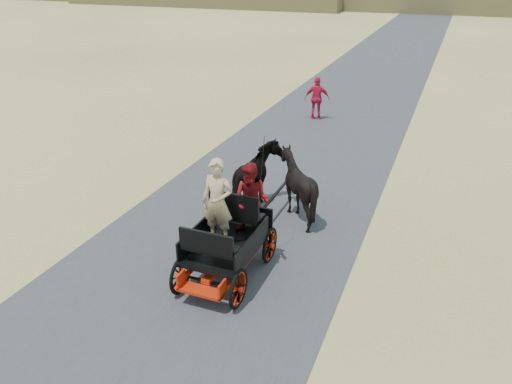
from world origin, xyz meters
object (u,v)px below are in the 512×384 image
at_px(carriage, 227,259).
at_px(horse_left, 256,180).
at_px(pedestrian, 317,98).
at_px(horse_right, 297,186).

xyz_separation_m(carriage, horse_left, (-0.55, 3.00, 0.49)).
height_order(horse_left, pedestrian, pedestrian).
bearing_deg(carriage, horse_right, 79.61).
bearing_deg(horse_right, pedestrian, -77.80).
relative_size(carriage, pedestrian, 1.39).
height_order(horse_left, horse_right, horse_right).
distance_m(horse_left, horse_right, 1.10).
relative_size(horse_right, pedestrian, 0.98).
distance_m(horse_right, pedestrian, 8.67).
height_order(carriage, pedestrian, pedestrian).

